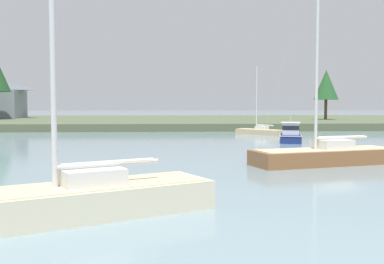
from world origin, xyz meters
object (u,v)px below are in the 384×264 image
at_px(sailboat_cream, 78,208).
at_px(sailboat_wood, 326,159).
at_px(cruiser_navy, 290,137).
at_px(sailboat_sand, 260,133).

xyz_separation_m(sailboat_cream, sailboat_wood, (13.07, 12.76, 0.00)).
bearing_deg(cruiser_navy, sailboat_wood, -98.22).
distance_m(sailboat_sand, sailboat_wood, 27.97).
xyz_separation_m(sailboat_sand, cruiser_navy, (1.07, -10.28, 0.28)).
bearing_deg(sailboat_cream, sailboat_wood, 44.31).
xyz_separation_m(sailboat_sand, sailboat_wood, (-1.48, -27.93, 0.11)).
relative_size(sailboat_sand, sailboat_wood, 0.57).
xyz_separation_m(cruiser_navy, sailboat_wood, (-2.55, -17.65, -0.17)).
bearing_deg(sailboat_wood, sailboat_sand, 86.96).
xyz_separation_m(sailboat_sand, sailboat_cream, (-14.55, -40.69, 0.11)).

